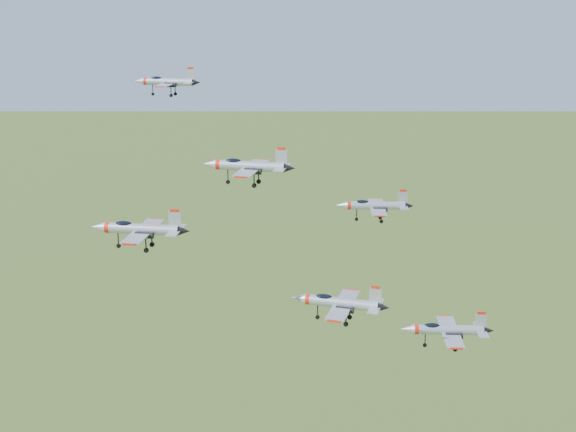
# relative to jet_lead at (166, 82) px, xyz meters

# --- Properties ---
(jet_lead) EXTENTS (11.24, 9.23, 3.01)m
(jet_lead) POSITION_rel_jet_lead_xyz_m (0.00, 0.00, 0.00)
(jet_lead) COLOR #ACB0B9
(jet_left_high) EXTENTS (14.03, 11.51, 3.77)m
(jet_left_high) POSITION_rel_jet_lead_xyz_m (16.78, -12.09, -10.44)
(jet_left_high) COLOR #ACB0B9
(jet_right_high) EXTENTS (13.52, 11.18, 3.61)m
(jet_right_high) POSITION_rel_jet_lead_xyz_m (6.79, -29.41, -15.57)
(jet_right_high) COLOR #ACB0B9
(jet_left_low) EXTENTS (11.44, 9.61, 3.07)m
(jet_left_low) POSITION_rel_jet_lead_xyz_m (35.23, -9.70, -15.99)
(jet_left_low) COLOR #ACB0B9
(jet_right_low) EXTENTS (14.03, 11.59, 3.75)m
(jet_right_low) POSITION_rel_jet_lead_xyz_m (31.92, -19.95, -27.45)
(jet_right_low) COLOR #ACB0B9
(jet_trail) EXTENTS (13.71, 11.51, 3.68)m
(jet_trail) POSITION_rel_jet_lead_xyz_m (46.65, -11.94, -33.63)
(jet_trail) COLOR #ACB0B9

